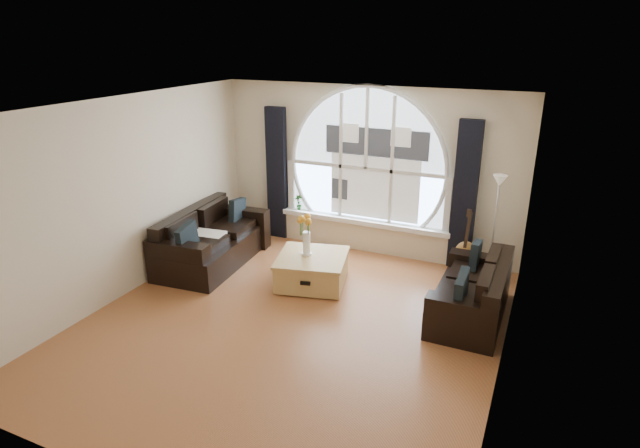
{
  "coord_description": "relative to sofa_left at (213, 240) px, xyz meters",
  "views": [
    {
      "loc": [
        2.7,
        -5.1,
        3.48
      ],
      "look_at": [
        0.0,
        0.9,
        1.05
      ],
      "focal_mm": 29.42,
      "sensor_mm": 36.0,
      "label": 1
    }
  ],
  "objects": [
    {
      "name": "ground",
      "position": [
        1.97,
        -1.16,
        -0.4
      ],
      "size": [
        5.0,
        5.5,
        0.01
      ],
      "primitive_type": "cube",
      "color": "brown",
      "rests_on": "ground"
    },
    {
      "name": "window_sill",
      "position": [
        1.97,
        1.49,
        0.11
      ],
      "size": [
        2.9,
        0.22,
        0.08
      ],
      "primitive_type": "cube",
      "color": "white",
      "rests_on": "wall_back"
    },
    {
      "name": "wall_back",
      "position": [
        1.97,
        1.59,
        0.95
      ],
      "size": [
        5.0,
        0.01,
        2.7
      ],
      "primitive_type": "cube",
      "color": "beige",
      "rests_on": "ground"
    },
    {
      "name": "attic_slope",
      "position": [
        4.17,
        -1.16,
        1.95
      ],
      "size": [
        0.92,
        5.5,
        0.72
      ],
      "primitive_type": "cube",
      "color": "silver",
      "rests_on": "ground"
    },
    {
      "name": "window_frame",
      "position": [
        1.97,
        1.53,
        1.23
      ],
      "size": [
        2.76,
        0.08,
        2.15
      ],
      "primitive_type": "cube",
      "color": "white",
      "rests_on": "wall_back"
    },
    {
      "name": "floor_lamp",
      "position": [
        4.06,
        1.19,
        0.4
      ],
      "size": [
        0.24,
        0.24,
        1.6
      ],
      "primitive_type": "cube",
      "color": "#B2B2B2",
      "rests_on": "ground"
    },
    {
      "name": "sofa_left",
      "position": [
        0.0,
        0.0,
        0.0
      ],
      "size": [
        1.12,
        2.0,
        0.86
      ],
      "primitive_type": "cube",
      "rotation": [
        0.0,
        0.0,
        0.08
      ],
      "color": "black",
      "rests_on": "ground"
    },
    {
      "name": "wall_left",
      "position": [
        -0.53,
        -1.16,
        0.95
      ],
      "size": [
        0.01,
        5.5,
        2.7
      ],
      "primitive_type": "cube",
      "color": "beige",
      "rests_on": "ground"
    },
    {
      "name": "wall_front",
      "position": [
        1.97,
        -3.91,
        0.95
      ],
      "size": [
        5.0,
        0.01,
        2.7
      ],
      "primitive_type": "cube",
      "color": "beige",
      "rests_on": "ground"
    },
    {
      "name": "potted_plant",
      "position": [
        0.78,
        1.49,
        0.29
      ],
      "size": [
        0.17,
        0.15,
        0.28
      ],
      "primitive_type": "imported",
      "rotation": [
        0.0,
        0.0,
        -0.39
      ],
      "color": "#1E6023",
      "rests_on": "window_sill"
    },
    {
      "name": "curtain_left",
      "position": [
        0.37,
        1.47,
        0.75
      ],
      "size": [
        0.35,
        0.12,
        2.3
      ],
      "primitive_type": "cube",
      "color": "black",
      "rests_on": "ground"
    },
    {
      "name": "wall_right",
      "position": [
        4.47,
        -1.16,
        0.95
      ],
      "size": [
        0.01,
        5.5,
        2.7
      ],
      "primitive_type": "cube",
      "color": "beige",
      "rests_on": "ground"
    },
    {
      "name": "ceiling",
      "position": [
        1.97,
        -1.16,
        2.3
      ],
      "size": [
        5.0,
        5.5,
        0.01
      ],
      "primitive_type": "cube",
      "color": "silver",
      "rests_on": "ground"
    },
    {
      "name": "neighbor_house",
      "position": [
        2.12,
        1.54,
        1.1
      ],
      "size": [
        1.7,
        0.02,
        1.5
      ],
      "primitive_type": "cube",
      "color": "silver",
      "rests_on": "wall_back"
    },
    {
      "name": "guitar",
      "position": [
        3.7,
        1.27,
        0.13
      ],
      "size": [
        0.39,
        0.29,
        1.06
      ],
      "primitive_type": "cube",
      "rotation": [
        0.0,
        0.0,
        -0.16
      ],
      "color": "brown",
      "rests_on": "ground"
    },
    {
      "name": "sofa_right",
      "position": [
        3.98,
        -0.02,
        0.0
      ],
      "size": [
        0.84,
        1.67,
        0.74
      ],
      "primitive_type": "cube",
      "rotation": [
        0.0,
        0.0,
        -0.0
      ],
      "color": "black",
      "rests_on": "ground"
    },
    {
      "name": "vase_flowers",
      "position": [
        1.64,
        0.01,
        0.43
      ],
      "size": [
        0.24,
        0.24,
        0.7
      ],
      "primitive_type": "cube",
      "color": "white",
      "rests_on": "coffee_chest"
    },
    {
      "name": "curtain_right",
      "position": [
        3.57,
        1.47,
        0.75
      ],
      "size": [
        0.35,
        0.12,
        2.3
      ],
      "primitive_type": "cube",
      "color": "black",
      "rests_on": "ground"
    },
    {
      "name": "arched_window",
      "position": [
        1.97,
        1.56,
        1.23
      ],
      "size": [
        2.6,
        0.06,
        2.15
      ],
      "primitive_type": "cube",
      "color": "silver",
      "rests_on": "wall_back"
    },
    {
      "name": "coffee_chest",
      "position": [
        1.73,
        -0.01,
        -0.16
      ],
      "size": [
        1.17,
        1.17,
        0.48
      ],
      "primitive_type": "cube",
      "rotation": [
        0.0,
        0.0,
        0.24
      ],
      "color": "tan",
      "rests_on": "ground"
    },
    {
      "name": "throw_blanket",
      "position": [
        0.01,
        -0.26,
        0.1
      ],
      "size": [
        0.61,
        0.61,
        0.1
      ],
      "primitive_type": "cube",
      "rotation": [
        0.0,
        0.0,
        0.11
      ],
      "color": "silver",
      "rests_on": "sofa_left"
    }
  ]
}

